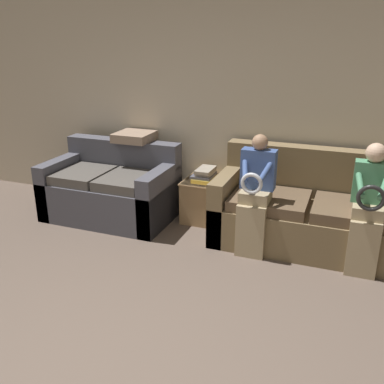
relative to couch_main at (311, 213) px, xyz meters
The scene contains 8 objects.
wall_back 1.41m from the couch_main, 151.89° to the left, with size 7.86×0.06×2.55m.
couch_main is the anchor object (origin of this frame).
couch_side 2.27m from the couch_main, behind, with size 1.45×0.89×0.86m.
child_left_seated 0.70m from the couch_main, 143.38° to the right, with size 0.33×0.37×1.17m.
child_right_seated 0.70m from the couch_main, 36.62° to the right, with size 0.31×0.38×1.17m.
side_shelf 1.23m from the couch_main, behind, with size 0.46×0.50×0.49m.
book_stack 1.25m from the couch_main, behind, with size 0.24×0.32×0.14m.
throw_pillow 2.19m from the couch_main, behind, with size 0.42×0.42×0.10m.
Camera 1 is at (1.22, -1.43, 2.04)m, focal length 40.00 mm.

